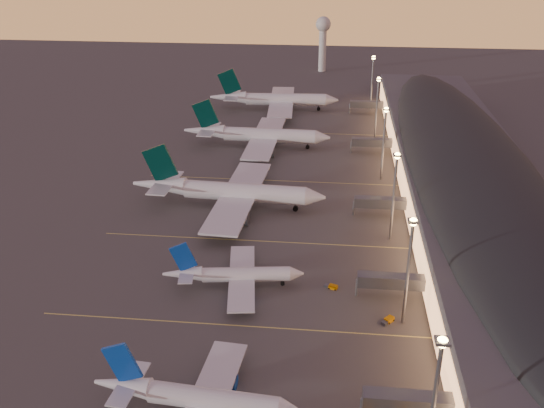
{
  "coord_description": "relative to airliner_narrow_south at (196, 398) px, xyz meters",
  "views": [
    {
      "loc": [
        18.87,
        -114.06,
        79.86
      ],
      "look_at": [
        2.0,
        45.0,
        7.0
      ],
      "focal_mm": 40.0,
      "sensor_mm": 36.0,
      "label": 1
    }
  ],
  "objects": [
    {
      "name": "airliner_wide_mid",
      "position": [
        -8.0,
        147.09,
        1.32
      ],
      "size": [
        59.02,
        53.64,
        18.91
      ],
      "rotation": [
        0.0,
        0.0,
        -0.03
      ],
      "color": "silver",
      "rests_on": "ground"
    },
    {
      "name": "baggage_tug_c",
      "position": [
        23.6,
        44.48,
        -3.11
      ],
      "size": [
        3.42,
        2.31,
        0.95
      ],
      "rotation": [
        0.0,
        0.0,
        -0.36
      ],
      "color": "#CA7700",
      "rests_on": "ground"
    },
    {
      "name": "lane_markings",
      "position": [
        3.56,
        71.95,
        -3.54
      ],
      "size": [
        90.0,
        180.36,
        0.0
      ],
      "color": "#D8C659",
      "rests_on": "ground"
    },
    {
      "name": "airliner_narrow_north",
      "position": [
        -0.2,
        42.98,
        -0.37
      ],
      "size": [
        34.4,
        30.98,
        12.28
      ],
      "rotation": [
        0.0,
        0.0,
        0.14
      ],
      "color": "silver",
      "rests_on": "ground"
    },
    {
      "name": "radar_tower",
      "position": [
        13.56,
        291.95,
        18.33
      ],
      "size": [
        9.0,
        9.0,
        32.5
      ],
      "color": "silver",
      "rests_on": "ground"
    },
    {
      "name": "airliner_narrow_south",
      "position": [
        0.0,
        0.0,
        0.0
      ],
      "size": [
        38.42,
        34.42,
        13.72
      ],
      "rotation": [
        0.0,
        0.0,
        -0.08
      ],
      "color": "silver",
      "rests_on": "ground"
    },
    {
      "name": "airliner_wide_far",
      "position": [
        -6.55,
        201.84,
        1.54
      ],
      "size": [
        61.76,
        56.29,
        19.77
      ],
      "rotation": [
        0.0,
        0.0,
        0.05
      ],
      "color": "silver",
      "rests_on": "ground"
    },
    {
      "name": "terminal_building",
      "position": [
        65.39,
        104.42,
        5.24
      ],
      "size": [
        56.35,
        255.0,
        17.46
      ],
      "color": "#4A4A4E",
      "rests_on": "ground"
    },
    {
      "name": "baggage_tug_d",
      "position": [
        36.32,
        31.74,
        -3.08
      ],
      "size": [
        3.18,
        3.46,
        1.01
      ],
      "rotation": [
        0.0,
        0.0,
        0.89
      ],
      "color": "#CA7700",
      "rests_on": "ground"
    },
    {
      "name": "light_masts",
      "position": [
        39.56,
        96.95,
        14.01
      ],
      "size": [
        2.2,
        217.2,
        25.9
      ],
      "color": "slate",
      "rests_on": "ground"
    },
    {
      "name": "airliner_wide_near",
      "position": [
        -9.54,
        88.98,
        1.53
      ],
      "size": [
        61.58,
        56.13,
        19.71
      ],
      "rotation": [
        0.0,
        0.0,
        -0.06
      ],
      "color": "silver",
      "rests_on": "ground"
    },
    {
      "name": "ground",
      "position": [
        3.56,
        31.95,
        -3.55
      ],
      "size": [
        700.0,
        700.0,
        0.0
      ],
      "primitive_type": "plane",
      "color": "#44413F"
    }
  ]
}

